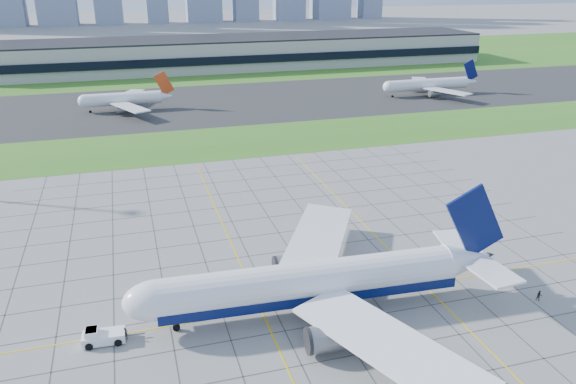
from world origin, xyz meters
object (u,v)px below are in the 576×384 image
at_px(pushback_tug, 102,336).
at_px(crew_far, 539,296).
at_px(airliner, 313,283).
at_px(distant_jet_2, 429,84).
at_px(distant_jet_1, 125,99).
at_px(crew_near, 126,333).

height_order(pushback_tug, crew_far, pushback_tug).
relative_size(pushback_tug, crew_far, 4.87).
height_order(airliner, distant_jet_2, airliner).
xyz_separation_m(airliner, distant_jet_1, (-24.12, 146.01, -0.65)).
bearing_deg(crew_far, distant_jet_1, 137.06).
bearing_deg(distant_jet_2, distant_jet_1, 176.78).
height_order(pushback_tug, crew_near, pushback_tug).
distance_m(pushback_tug, distant_jet_2, 189.56).
bearing_deg(crew_far, crew_near, -161.72).
xyz_separation_m(pushback_tug, crew_near, (3.28, -0.14, -0.11)).
distance_m(airliner, crew_far, 36.61).
xyz_separation_m(distant_jet_1, distant_jet_2, (123.04, -6.93, 0.00)).
distance_m(crew_near, crew_far, 63.94).
relative_size(crew_near, crew_far, 1.07).
height_order(airliner, crew_near, airliner).
xyz_separation_m(crew_near, distant_jet_1, (3.65, 145.00, 3.54)).
bearing_deg(pushback_tug, distant_jet_1, 90.18).
bearing_deg(airliner, distant_jet_1, 102.30).
bearing_deg(distant_jet_1, airliner, -80.62).
bearing_deg(pushback_tug, crew_far, -4.32).
bearing_deg(distant_jet_2, airliner, -125.42).
relative_size(airliner, distant_jet_2, 1.42).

